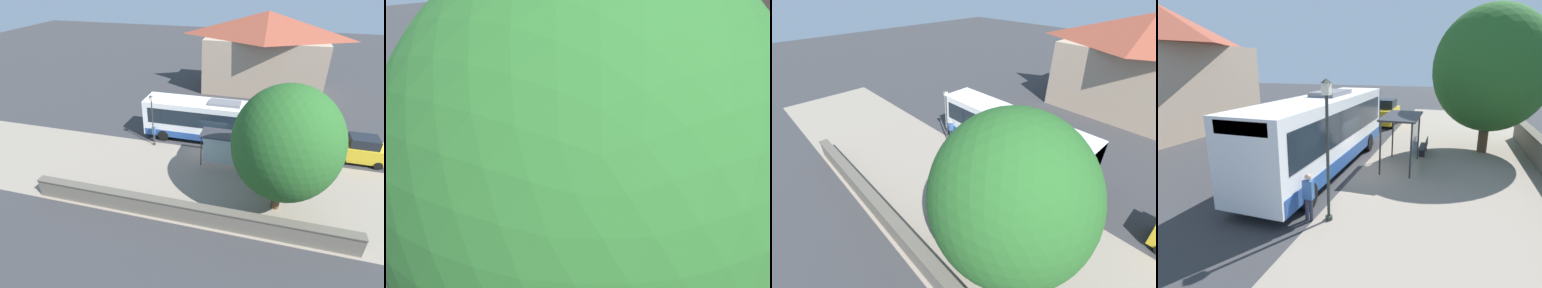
{
  "view_description": "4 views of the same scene",
  "coord_description": "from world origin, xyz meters",
  "views": [
    {
      "loc": [
        -21.47,
        -3.95,
        13.42
      ],
      "look_at": [
        -1.56,
        1.32,
        1.27
      ],
      "focal_mm": 28.0,
      "sensor_mm": 36.0,
      "label": 1
    },
    {
      "loc": [
        -11.31,
        -9.05,
        7.92
      ],
      "look_at": [
        0.84,
        -0.23,
        1.87
      ],
      "focal_mm": 45.0,
      "sensor_mm": 36.0,
      "label": 2
    },
    {
      "loc": [
        -11.95,
        -9.27,
        11.67
      ],
      "look_at": [
        -0.93,
        2.5,
        1.16
      ],
      "focal_mm": 24.0,
      "sensor_mm": 36.0,
      "label": 3
    },
    {
      "loc": [
        -4.06,
        13.31,
        5.02
      ],
      "look_at": [
        0.05,
        1.35,
        1.66
      ],
      "focal_mm": 28.0,
      "sensor_mm": 36.0,
      "label": 4
    }
  ],
  "objects": [
    {
      "name": "sidewalk_plaza",
      "position": [
        -4.5,
        0.0,
        0.01
      ],
      "size": [
        9.0,
        44.0,
        0.02
      ],
      "color": "gray",
      "rests_on": "ground"
    },
    {
      "name": "street_lamp_near",
      "position": [
        -0.47,
        5.02,
        2.74
      ],
      "size": [
        0.28,
        0.28,
        4.64
      ],
      "color": "#2D332D",
      "rests_on": "ground"
    },
    {
      "name": "bus",
      "position": [
        1.73,
        0.25,
        1.95
      ],
      "size": [
        2.68,
        12.14,
        3.77
      ],
      "color": "white",
      "rests_on": "ground"
    },
    {
      "name": "bench",
      "position": [
        -2.71,
        -3.8,
        0.48
      ],
      "size": [
        0.4,
        1.73,
        0.88
      ],
      "color": "#333338",
      "rests_on": "ground"
    },
    {
      "name": "pedestrian",
      "position": [
        0.14,
        5.25,
        0.96
      ],
      "size": [
        0.34,
        0.22,
        1.65
      ],
      "color": "#2D3347",
      "rests_on": "ground"
    },
    {
      "name": "bus_shelter",
      "position": [
        -1.94,
        -1.13,
        2.18
      ],
      "size": [
        1.7,
        3.28,
        2.64
      ],
      "color": "#2D2D33",
      "rests_on": "ground"
    },
    {
      "name": "ground_plane",
      "position": [
        0.0,
        0.0,
        0.0
      ],
      "size": [
        120.0,
        120.0,
        0.0
      ],
      "primitive_type": "plane",
      "color": "#353538",
      "rests_on": "ground"
    },
    {
      "name": "shade_tree",
      "position": [
        -5.91,
        -5.38,
        4.76
      ],
      "size": [
        6.29,
        6.29,
        8.23
      ],
      "color": "brown",
      "rests_on": "ground"
    }
  ]
}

